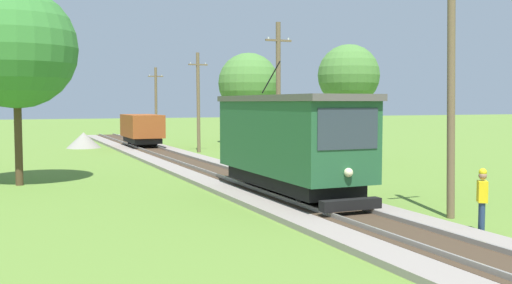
{
  "coord_description": "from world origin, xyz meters",
  "views": [
    {
      "loc": [
        -9.4,
        -2.49,
        3.56
      ],
      "look_at": [
        -0.38,
        18.72,
        1.99
      ],
      "focal_mm": 40.93,
      "sensor_mm": 36.0,
      "label": 1
    }
  ],
  "objects_px": {
    "tree_right_near": "(249,83)",
    "tree_right_far": "(16,48)",
    "utility_pole_near_tram": "(451,84)",
    "tree_horizon": "(349,76)",
    "red_tram": "(289,140)",
    "gravel_pile": "(84,140)",
    "utility_pole_mid": "(278,96)",
    "utility_pole_distant": "(156,103)",
    "utility_pole_far": "(198,101)",
    "track_worker": "(482,198)",
    "freight_car": "(142,129)"
  },
  "relations": [
    {
      "from": "utility_pole_near_tram",
      "to": "gravel_pile",
      "type": "relative_size",
      "value": 3.05
    },
    {
      "from": "red_tram",
      "to": "gravel_pile",
      "type": "bearing_deg",
      "value": 98.13
    },
    {
      "from": "red_tram",
      "to": "tree_right_near",
      "type": "bearing_deg",
      "value": 70.61
    },
    {
      "from": "red_tram",
      "to": "track_worker",
      "type": "bearing_deg",
      "value": -71.31
    },
    {
      "from": "track_worker",
      "to": "tree_right_near",
      "type": "xyz_separation_m",
      "value": [
        7.35,
        34.63,
        4.22
      ]
    },
    {
      "from": "freight_car",
      "to": "tree_horizon",
      "type": "height_order",
      "value": "tree_horizon"
    },
    {
      "from": "freight_car",
      "to": "utility_pole_near_tram",
      "type": "distance_m",
      "value": 30.63
    },
    {
      "from": "utility_pole_distant",
      "to": "tree_right_far",
      "type": "bearing_deg",
      "value": -115.03
    },
    {
      "from": "utility_pole_far",
      "to": "gravel_pile",
      "type": "bearing_deg",
      "value": 134.21
    },
    {
      "from": "utility_pole_mid",
      "to": "gravel_pile",
      "type": "bearing_deg",
      "value": 108.95
    },
    {
      "from": "utility_pole_distant",
      "to": "utility_pole_near_tram",
      "type": "bearing_deg",
      "value": -90.0
    },
    {
      "from": "tree_horizon",
      "to": "gravel_pile",
      "type": "bearing_deg",
      "value": 125.42
    },
    {
      "from": "red_tram",
      "to": "utility_pole_distant",
      "type": "bearing_deg",
      "value": 84.79
    },
    {
      "from": "utility_pole_near_tram",
      "to": "tree_right_far",
      "type": "bearing_deg",
      "value": 133.49
    },
    {
      "from": "red_tram",
      "to": "utility_pole_mid",
      "type": "xyz_separation_m",
      "value": [
        3.08,
        7.49,
        1.68
      ]
    },
    {
      "from": "red_tram",
      "to": "gravel_pile",
      "type": "distance_m",
      "value": 28.49
    },
    {
      "from": "freight_car",
      "to": "utility_pole_far",
      "type": "distance_m",
      "value": 5.92
    },
    {
      "from": "red_tram",
      "to": "utility_pole_distant",
      "type": "relative_size",
      "value": 1.26
    },
    {
      "from": "freight_car",
      "to": "tree_right_near",
      "type": "bearing_deg",
      "value": 12.53
    },
    {
      "from": "tree_right_far",
      "to": "tree_right_near",
      "type": "bearing_deg",
      "value": 46.5
    },
    {
      "from": "tree_right_far",
      "to": "gravel_pile",
      "type": "bearing_deg",
      "value": 76.13
    },
    {
      "from": "tree_right_near",
      "to": "tree_right_far",
      "type": "bearing_deg",
      "value": -133.5
    },
    {
      "from": "utility_pole_distant",
      "to": "utility_pole_far",
      "type": "bearing_deg",
      "value": -90.0
    },
    {
      "from": "track_worker",
      "to": "tree_right_near",
      "type": "relative_size",
      "value": 0.23
    },
    {
      "from": "red_tram",
      "to": "utility_pole_far",
      "type": "xyz_separation_m",
      "value": [
        3.08,
        20.86,
        1.45
      ]
    },
    {
      "from": "utility_pole_near_tram",
      "to": "freight_car",
      "type": "bearing_deg",
      "value": 95.8
    },
    {
      "from": "tree_horizon",
      "to": "tree_right_near",
      "type": "bearing_deg",
      "value": 87.04
    },
    {
      "from": "utility_pole_distant",
      "to": "utility_pole_mid",
      "type": "bearing_deg",
      "value": -90.0
    },
    {
      "from": "utility_pole_distant",
      "to": "freight_car",
      "type": "bearing_deg",
      "value": -110.29
    },
    {
      "from": "red_tram",
      "to": "gravel_pile",
      "type": "xyz_separation_m",
      "value": [
        -4.02,
        28.16,
        -1.58
      ]
    },
    {
      "from": "track_worker",
      "to": "tree_horizon",
      "type": "bearing_deg",
      "value": -75.78
    },
    {
      "from": "gravel_pile",
      "to": "tree_right_far",
      "type": "height_order",
      "value": "tree_right_far"
    },
    {
      "from": "tree_right_near",
      "to": "tree_right_far",
      "type": "distance_m",
      "value": 27.25
    },
    {
      "from": "utility_pole_near_tram",
      "to": "tree_right_near",
      "type": "relative_size",
      "value": 1.03
    },
    {
      "from": "utility_pole_mid",
      "to": "utility_pole_near_tram",
      "type": "bearing_deg",
      "value": -90.0
    },
    {
      "from": "utility_pole_mid",
      "to": "gravel_pile",
      "type": "xyz_separation_m",
      "value": [
        -7.1,
        20.68,
        -3.26
      ]
    },
    {
      "from": "utility_pole_far",
      "to": "freight_car",
      "type": "bearing_deg",
      "value": 123.83
    },
    {
      "from": "utility_pole_far",
      "to": "tree_horizon",
      "type": "height_order",
      "value": "utility_pole_far"
    },
    {
      "from": "utility_pole_near_tram",
      "to": "tree_right_far",
      "type": "distance_m",
      "value": 17.68
    },
    {
      "from": "utility_pole_near_tram",
      "to": "utility_pole_far",
      "type": "distance_m",
      "value": 25.77
    },
    {
      "from": "red_tram",
      "to": "utility_pole_mid",
      "type": "bearing_deg",
      "value": 67.64
    },
    {
      "from": "track_worker",
      "to": "tree_right_far",
      "type": "xyz_separation_m",
      "value": [
        -11.4,
        14.87,
        4.87
      ]
    },
    {
      "from": "utility_pole_far",
      "to": "utility_pole_distant",
      "type": "relative_size",
      "value": 1.05
    },
    {
      "from": "track_worker",
      "to": "tree_right_far",
      "type": "distance_m",
      "value": 19.36
    },
    {
      "from": "tree_right_near",
      "to": "tree_horizon",
      "type": "distance_m",
      "value": 17.54
    },
    {
      "from": "tree_right_near",
      "to": "tree_horizon",
      "type": "relative_size",
      "value": 1.13
    },
    {
      "from": "gravel_pile",
      "to": "utility_pole_near_tram",
      "type": "bearing_deg",
      "value": -77.88
    },
    {
      "from": "track_worker",
      "to": "utility_pole_distant",
      "type": "bearing_deg",
      "value": -56.14
    },
    {
      "from": "utility_pole_distant",
      "to": "tree_right_far",
      "type": "distance_m",
      "value": 28.72
    },
    {
      "from": "utility_pole_far",
      "to": "tree_horizon",
      "type": "xyz_separation_m",
      "value": [
        5.74,
        -10.75,
        1.46
      ]
    }
  ]
}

